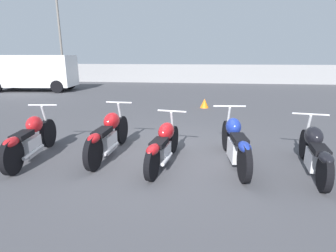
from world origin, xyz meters
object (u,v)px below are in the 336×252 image
(light_pole_left, at_px, (58,12))
(motorcycle_slot_0, at_px, (31,139))
(motorcycle_slot_3, at_px, (235,143))
(motorcycle_slot_2, at_px, (164,144))
(motorcycle_slot_4, at_px, (315,150))
(traffic_cone_near, at_px, (204,103))
(parked_van, at_px, (33,71))
(motorcycle_slot_1, at_px, (109,135))

(light_pole_left, xyz_separation_m, motorcycle_slot_0, (6.88, -14.63, -4.60))
(motorcycle_slot_3, bearing_deg, motorcycle_slot_2, -177.05)
(motorcycle_slot_4, relative_size, traffic_cone_near, 5.53)
(motorcycle_slot_0, height_order, traffic_cone_near, motorcycle_slot_0)
(motorcycle_slot_2, xyz_separation_m, parked_van, (-9.04, 9.98, 0.72))
(motorcycle_slot_4, bearing_deg, motorcycle_slot_0, -170.82)
(light_pole_left, height_order, parked_van, light_pole_left)
(motorcycle_slot_0, xyz_separation_m, motorcycle_slot_3, (4.05, 0.21, 0.01))
(motorcycle_slot_2, distance_m, parked_van, 13.48)
(motorcycle_slot_1, bearing_deg, motorcycle_slot_4, -3.17)
(motorcycle_slot_3, height_order, traffic_cone_near, motorcycle_slot_3)
(motorcycle_slot_0, bearing_deg, motorcycle_slot_1, 8.37)
(motorcycle_slot_4, bearing_deg, light_pole_left, 139.41)
(motorcycle_slot_0, height_order, motorcycle_slot_4, motorcycle_slot_0)
(light_pole_left, xyz_separation_m, traffic_cone_near, (10.47, -8.77, -4.85))
(motorcycle_slot_3, bearing_deg, motorcycle_slot_0, 178.04)
(light_pole_left, height_order, motorcycle_slot_2, light_pole_left)
(parked_van, bearing_deg, motorcycle_slot_3, 42.07)
(motorcycle_slot_3, bearing_deg, motorcycle_slot_4, -14.62)
(motorcycle_slot_4, bearing_deg, motorcycle_slot_3, 179.72)
(motorcycle_slot_2, bearing_deg, parked_van, 141.61)
(light_pole_left, height_order, traffic_cone_near, light_pole_left)
(motorcycle_slot_0, distance_m, motorcycle_slot_3, 4.06)
(traffic_cone_near, bearing_deg, motorcycle_slot_3, -85.39)
(motorcycle_slot_2, xyz_separation_m, motorcycle_slot_3, (1.36, 0.19, 0.02))
(motorcycle_slot_0, height_order, parked_van, parked_van)
(motorcycle_slot_0, bearing_deg, motorcycle_slot_2, -6.03)
(motorcycle_slot_4, height_order, parked_van, parked_van)
(motorcycle_slot_1, bearing_deg, motorcycle_slot_3, -1.22)
(motorcycle_slot_4, relative_size, parked_van, 0.42)
(light_pole_left, bearing_deg, parked_van, -83.44)
(motorcycle_slot_4, bearing_deg, parked_van, 148.97)
(motorcycle_slot_1, xyz_separation_m, parked_van, (-7.83, 9.61, 0.69))
(motorcycle_slot_2, height_order, traffic_cone_near, motorcycle_slot_2)
(motorcycle_slot_0, bearing_deg, traffic_cone_near, 52.02)
(motorcycle_slot_2, bearing_deg, traffic_cone_near, 90.65)
(motorcycle_slot_3, relative_size, parked_van, 0.45)
(motorcycle_slot_2, bearing_deg, motorcycle_slot_4, 8.53)
(motorcycle_slot_0, xyz_separation_m, motorcycle_slot_4, (5.41, -0.02, -0.01))
(motorcycle_slot_2, relative_size, motorcycle_slot_3, 0.89)
(motorcycle_slot_3, height_order, motorcycle_slot_4, motorcycle_slot_3)
(motorcycle_slot_1, distance_m, parked_van, 12.42)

